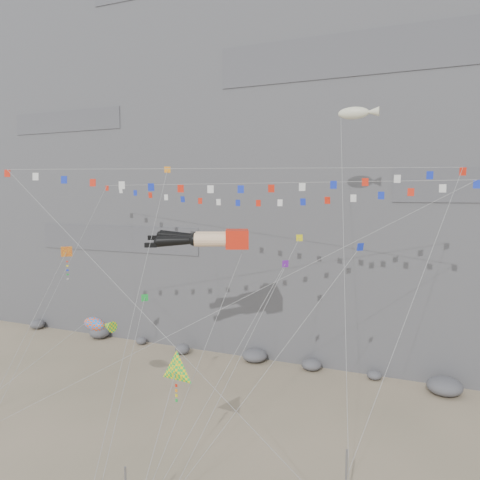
{
  "coord_description": "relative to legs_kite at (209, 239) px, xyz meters",
  "views": [
    {
      "loc": [
        17.04,
        -26.68,
        17.2
      ],
      "look_at": [
        1.77,
        9.0,
        13.41
      ],
      "focal_mm": 35.0,
      "sensor_mm": 36.0,
      "label": 1
    }
  ],
  "objects": [
    {
      "name": "flag_banner_upper",
      "position": [
        1.74,
        3.96,
        4.46
      ],
      "size": [
        34.57,
        17.08,
        27.37
      ],
      "color": "red",
      "rests_on": "ground"
    },
    {
      "name": "small_kite_e",
      "position": [
        12.29,
        -4.35,
        0.03
      ],
      "size": [
        9.67,
        7.88,
        18.15
      ],
      "color": "#162DC3",
      "rests_on": "ground"
    },
    {
      "name": "harlequin_kite",
      "position": [
        -11.65,
        -3.28,
        -1.26
      ],
      "size": [
        3.36,
        7.95,
        14.39
      ],
      "color": "red",
      "rests_on": "ground"
    },
    {
      "name": "blimp_windsock",
      "position": [
        10.5,
        3.97,
        9.68
      ],
      "size": [
        4.32,
        13.31,
        26.69
      ],
      "color": "beige",
      "rests_on": "ground"
    },
    {
      "name": "ground",
      "position": [
        -0.15,
        -6.44,
        -13.67
      ],
      "size": [
        120.0,
        120.0,
        0.0
      ],
      "primitive_type": "plane",
      "color": "tan",
      "rests_on": "ground"
    },
    {
      "name": "flag_banner_lower",
      "position": [
        2.73,
        -2.65,
        5.36
      ],
      "size": [
        31.04,
        12.0,
        22.28
      ],
      "color": "red",
      "rests_on": "ground"
    },
    {
      "name": "small_kite_d",
      "position": [
        7.01,
        1.05,
        -0.06
      ],
      "size": [
        3.85,
        15.64,
        20.65
      ],
      "color": "yellow",
      "rests_on": "ground"
    },
    {
      "name": "small_kite_a",
      "position": [
        -4.27,
        0.63,
        5.16
      ],
      "size": [
        3.68,
        14.28,
        23.77
      ],
      "color": "orange",
      "rests_on": "ground"
    },
    {
      "name": "legs_kite",
      "position": [
        0.0,
        0.0,
        0.0
      ],
      "size": [
        8.3,
        15.99,
        19.85
      ],
      "rotation": [
        0.0,
        0.0,
        0.42
      ],
      "color": "red",
      "rests_on": "ground"
    },
    {
      "name": "cliff",
      "position": [
        -0.15,
        25.56,
        11.33
      ],
      "size": [
        80.0,
        28.0,
        50.0
      ],
      "primitive_type": "cube",
      "color": "slate",
      "rests_on": "ground"
    },
    {
      "name": "small_kite_c",
      "position": [
        -3.28,
        -4.29,
        -4.36
      ],
      "size": [
        4.33,
        10.95,
        14.4
      ],
      "color": "green",
      "rests_on": "ground"
    },
    {
      "name": "delta_kite",
      "position": [
        2.6,
        -9.58,
        -7.08
      ],
      "size": [
        2.52,
        6.12,
        8.87
      ],
      "color": "yellow",
      "rests_on": "ground"
    },
    {
      "name": "small_kite_b",
      "position": [
        7.11,
        -2.71,
        -1.48
      ],
      "size": [
        5.42,
        9.75,
        16.1
      ],
      "color": "#6F1BA0",
      "rests_on": "ground"
    },
    {
      "name": "fish_windsock",
      "position": [
        -8.21,
        -4.15,
        -6.8
      ],
      "size": [
        9.36,
        8.49,
        12.54
      ],
      "color": "#FF4E0D",
      "rests_on": "ground"
    },
    {
      "name": "talus_boulders",
      "position": [
        -0.15,
        10.56,
        -13.07
      ],
      "size": [
        60.0,
        3.0,
        1.2
      ],
      "primitive_type": null,
      "color": "#5B5B60",
      "rests_on": "ground"
    }
  ]
}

